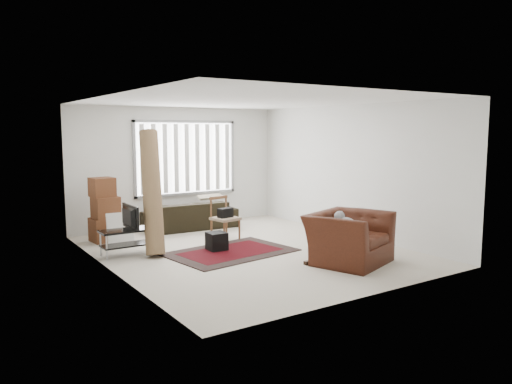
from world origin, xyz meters
TOP-DOWN VIEW (x-y plane):
  - room at (0.03, 0.51)m, footprint 6.00×6.02m
  - persian_rug at (-0.35, 0.05)m, footprint 2.35×1.72m
  - tv_stand at (-1.95, 0.90)m, footprint 0.92×0.41m
  - tv at (-1.95, 0.90)m, footprint 0.10×0.74m
  - subwoofer at (-0.49, 0.31)m, footprint 0.34×0.34m
  - moving_boxes at (-1.94, 2.22)m, footprint 0.55×0.51m
  - white_flatpack at (-1.80, 1.72)m, footprint 0.51×0.26m
  - rolled_rug at (-1.52, 0.77)m, footprint 0.56×1.00m
  - sofa at (0.03, 2.45)m, footprint 2.10×1.00m
  - side_chair at (0.09, 1.01)m, footprint 0.54×0.54m
  - armchair at (0.93, -1.62)m, footprint 1.58×1.48m

SIDE VIEW (x-z plane):
  - persian_rug at x=-0.35m, z-range 0.00..0.02m
  - subwoofer at x=-0.49m, z-range 0.02..0.34m
  - white_flatpack at x=-1.80m, z-range 0.00..0.63m
  - tv_stand at x=-1.95m, z-range 0.10..0.56m
  - sofa at x=0.03m, z-range 0.00..0.79m
  - armchair at x=0.93m, z-range 0.00..0.95m
  - side_chair at x=0.09m, z-range 0.05..0.92m
  - moving_boxes at x=-1.94m, z-range -0.04..1.22m
  - tv at x=-1.95m, z-range 0.46..0.89m
  - rolled_rug at x=-1.52m, z-range 0.00..2.20m
  - room at x=0.03m, z-range 0.40..3.11m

